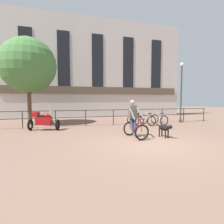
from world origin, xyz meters
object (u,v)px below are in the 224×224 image
(dog, at_px, (164,128))
(parked_bicycle_mid_left, at_px, (148,120))
(parked_bicycle_near_lamp, at_px, (135,120))
(street_lamp, at_px, (181,89))
(cyclist_with_bike, at_px, (134,121))
(parked_motorcycle, at_px, (44,120))
(parked_bicycle_mid_right, at_px, (159,119))

(dog, height_order, parked_bicycle_mid_left, parked_bicycle_mid_left)
(parked_bicycle_near_lamp, distance_m, parked_bicycle_mid_left, 0.90)
(dog, distance_m, street_lamp, 6.36)
(dog, distance_m, parked_bicycle_near_lamp, 3.83)
(parked_bicycle_mid_left, bearing_deg, cyclist_with_bike, 51.51)
(dog, bearing_deg, parked_bicycle_near_lamp, 76.15)
(dog, relative_size, parked_bicycle_near_lamp, 0.84)
(dog, relative_size, parked_bicycle_mid_left, 0.87)
(parked_bicycle_mid_left, xyz_separation_m, street_lamp, (3.02, 0.54, 2.14))
(parked_motorcycle, height_order, parked_bicycle_mid_left, parked_motorcycle)
(parked_motorcycle, distance_m, parked_bicycle_near_lamp, 5.70)
(dog, bearing_deg, parked_bicycle_mid_right, 51.64)
(parked_bicycle_mid_left, distance_m, street_lamp, 3.74)
(parked_bicycle_near_lamp, bearing_deg, parked_bicycle_mid_right, 173.03)
(dog, height_order, parked_motorcycle, parked_motorcycle)
(cyclist_with_bike, height_order, parked_bicycle_mid_left, cyclist_with_bike)
(cyclist_with_bike, relative_size, street_lamp, 0.38)
(cyclist_with_bike, xyz_separation_m, parked_bicycle_mid_right, (3.31, 3.38, -0.41))
(dog, xyz_separation_m, parked_motorcycle, (-5.46, 3.49, 0.12))
(parked_motorcycle, distance_m, street_lamp, 9.84)
(parked_bicycle_mid_left, bearing_deg, parked_motorcycle, -0.03)
(cyclist_with_bike, height_order, parked_bicycle_near_lamp, cyclist_with_bike)
(parked_motorcycle, xyz_separation_m, street_lamp, (9.60, 0.87, 1.93))
(parked_motorcycle, height_order, parked_bicycle_near_lamp, parked_motorcycle)
(street_lamp, bearing_deg, parked_motorcycle, -174.81)
(parked_bicycle_near_lamp, relative_size, parked_bicycle_mid_right, 1.01)
(cyclist_with_bike, bearing_deg, street_lamp, 29.78)
(parked_bicycle_mid_right, height_order, street_lamp, street_lamp)
(street_lamp, bearing_deg, parked_bicycle_mid_right, -165.78)
(parked_bicycle_mid_left, bearing_deg, parked_bicycle_near_lamp, -2.93)
(parked_bicycle_near_lamp, bearing_deg, parked_bicycle_mid_left, 173.03)
(cyclist_with_bike, relative_size, parked_motorcycle, 0.98)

